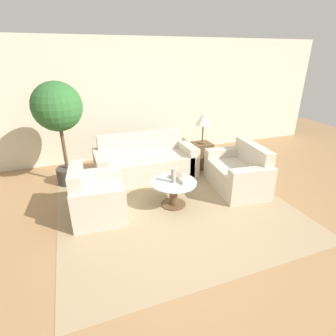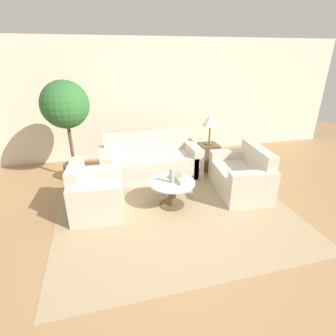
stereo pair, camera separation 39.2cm
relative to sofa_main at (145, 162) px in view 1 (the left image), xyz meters
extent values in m
plane|color=#9E754C|center=(0.04, -1.83, -0.28)|extent=(14.00, 14.00, 0.00)
cube|color=beige|center=(0.04, 1.24, 1.02)|extent=(10.00, 0.06, 2.60)
cube|color=tan|center=(0.11, -1.25, -0.28)|extent=(3.54, 3.34, 0.01)
cube|color=beige|center=(0.00, -0.08, -0.06)|extent=(1.73, 0.80, 0.43)
cube|color=beige|center=(0.00, 0.24, 0.14)|extent=(1.73, 0.18, 0.83)
cube|color=beige|center=(-0.86, -0.08, 0.02)|extent=(0.20, 0.80, 0.59)
cube|color=beige|center=(0.86, -0.08, 0.02)|extent=(0.20, 0.80, 0.59)
cube|color=beige|center=(-1.03, -1.12, -0.06)|extent=(0.80, 0.76, 0.43)
cube|color=beige|center=(-1.31, -1.09, 0.12)|extent=(0.25, 0.70, 0.80)
cube|color=beige|center=(-1.07, -1.46, 0.02)|extent=(0.76, 0.27, 0.59)
cube|color=beige|center=(-1.00, -0.78, 0.02)|extent=(0.76, 0.27, 0.59)
cube|color=beige|center=(1.38, -1.09, -0.06)|extent=(0.88, 1.09, 0.43)
cube|color=beige|center=(1.67, -1.13, 0.13)|extent=(0.30, 1.03, 0.81)
cube|color=beige|center=(1.44, -0.59, 0.02)|extent=(0.78, 0.29, 0.59)
cube|color=beige|center=(1.32, -1.60, 0.02)|extent=(0.78, 0.29, 0.59)
cylinder|color=brown|center=(0.11, -1.25, -0.27)|extent=(0.40, 0.40, 0.02)
cylinder|color=brown|center=(0.11, -1.25, -0.08)|extent=(0.13, 0.13, 0.40)
cylinder|color=#B2C6C6|center=(0.11, -1.25, 0.13)|extent=(0.73, 0.73, 0.02)
cube|color=brown|center=(1.24, -0.02, -0.01)|extent=(0.37, 0.37, 0.55)
cylinder|color=brown|center=(1.24, -0.02, 0.28)|extent=(0.18, 0.18, 0.02)
cylinder|color=brown|center=(1.24, -0.02, 0.47)|extent=(0.03, 0.03, 0.36)
cone|color=beige|center=(1.24, -0.02, 0.78)|extent=(0.32, 0.32, 0.26)
cylinder|color=#3D3833|center=(-1.45, 0.19, -0.13)|extent=(0.41, 0.41, 0.30)
cylinder|color=brown|center=(-1.45, 0.19, 0.48)|extent=(0.06, 0.06, 0.90)
sphere|color=#2D662D|center=(-1.45, 0.19, 1.16)|extent=(0.84, 0.84, 0.84)
cylinder|color=#9E998E|center=(0.10, -1.26, 0.25)|extent=(0.08, 0.08, 0.23)
cylinder|color=gray|center=(0.21, -1.12, 0.16)|extent=(0.20, 0.20, 0.05)
cube|color=beige|center=(0.29, -1.34, 0.17)|extent=(0.21, 0.16, 0.07)
camera|label=1|loc=(-1.26, -4.65, 1.97)|focal=28.00mm
camera|label=2|loc=(-0.89, -4.77, 1.97)|focal=28.00mm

